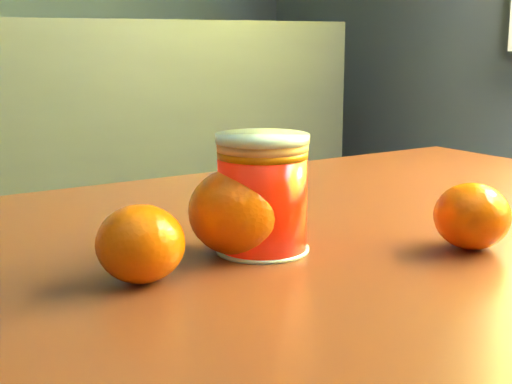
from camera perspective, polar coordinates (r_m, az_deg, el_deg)
table at (r=0.62m, az=6.18°, el=-11.84°), size 0.98×0.72×0.70m
juice_glass at (r=0.55m, az=0.52°, el=-0.17°), size 0.07×0.07×0.09m
orange_front at (r=0.55m, az=-1.47°, el=-1.55°), size 0.08×0.08×0.07m
orange_back at (r=0.59m, az=16.90°, el=-1.86°), size 0.07×0.07×0.05m
orange_extra at (r=0.49m, az=-9.22°, el=-4.11°), size 0.07×0.07×0.05m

